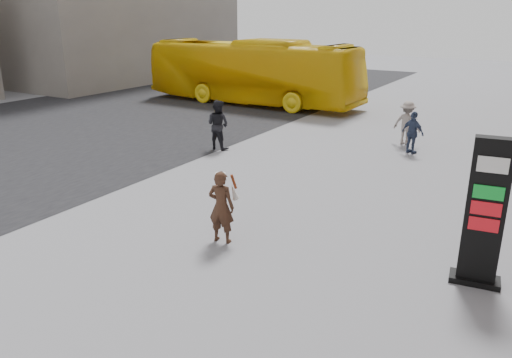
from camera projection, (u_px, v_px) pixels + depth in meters
The scene contains 9 objects.
ground at pixel (243, 248), 10.68m from camera, with size 100.00×100.00×0.00m, color #9E9EA3.
road at pixel (48, 131), 21.10m from camera, with size 16.00×60.00×0.01m, color black.
bg_building_far at pixel (115, 9), 37.07m from camera, with size 10.00×18.00×10.00m, color gray.
info_pylon at pixel (485, 213), 8.90m from camera, with size 0.94×0.56×2.78m.
woman at pixel (221, 206), 10.75m from camera, with size 0.68×0.63×1.62m.
bus at pixel (252, 72), 26.99m from camera, with size 2.87×12.28×3.42m, color yellow.
pedestrian_a at pixel (218, 125), 18.13m from camera, with size 0.88×0.68×1.80m, color black.
pedestrian_b at pixel (407, 123), 18.80m from camera, with size 1.06×0.61×1.64m, color gray.
pedestrian_c at pixel (413, 133), 17.59m from camera, with size 0.88×0.37×1.50m, color #33405D.
Camera 1 is at (5.22, -8.12, 4.81)m, focal length 35.00 mm.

